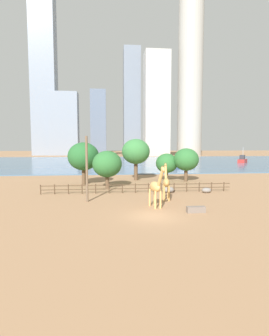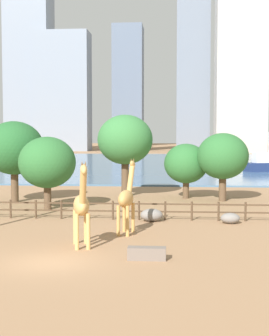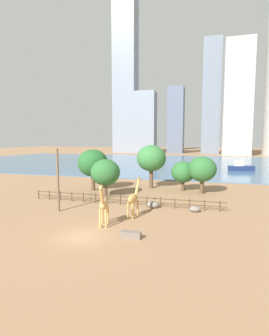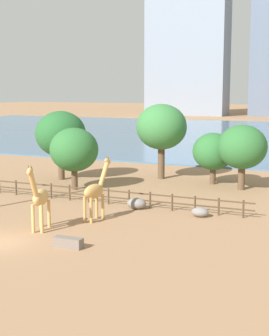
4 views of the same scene
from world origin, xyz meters
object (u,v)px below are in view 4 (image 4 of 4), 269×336
giraffe_companion (40,198)px  tree_center_broad (74,150)px  tree_right_tall (61,134)px  tree_left_large (162,127)px  boulder_near_fence (200,212)px  boulder_by_pole (137,203)px  giraffe_tall (95,191)px  tree_left_small (242,147)px  feeding_trough (68,242)px  tree_right_small (213,152)px

giraffe_companion → tree_center_broad: tree_center_broad is taller
tree_right_tall → tree_left_large: bearing=26.6°
boulder_near_fence → boulder_by_pole: size_ratio=0.84×
giraffe_tall → giraffe_companion: size_ratio=0.96×
giraffe_tall → tree_left_small: bearing=-16.1°
giraffe_companion → boulder_near_fence: bearing=117.9°
feeding_trough → tree_left_large: tree_left_large is taller
feeding_trough → tree_left_small: (5.43, 21.44, 3.61)m
boulder_near_fence → tree_center_broad: 14.88m
tree_left_large → tree_right_small: (5.65, -0.75, -2.13)m
feeding_trough → giraffe_tall: bearing=103.9°
giraffe_companion → boulder_by_pole: size_ratio=3.06×
tree_right_tall → tree_right_small: bearing=14.5°
tree_center_broad → tree_right_tall: tree_right_tall is taller
tree_right_tall → boulder_by_pole: bearing=-35.7°
feeding_trough → boulder_near_fence: bearing=64.0°
feeding_trough → tree_center_broad: tree_center_broad is taller
giraffe_tall → feeding_trough: bearing=-157.4°
tree_right_tall → tree_left_small: size_ratio=1.17×
boulder_near_fence → giraffe_companion: bearing=-137.5°
feeding_trough → boulder_by_pole: bearing=91.4°
tree_left_large → tree_right_tall: 10.22m
tree_left_small → boulder_by_pole: bearing=-117.6°
boulder_near_fence → tree_right_small: size_ratio=0.25×
tree_left_small → tree_right_small: (-3.15, 1.70, -0.75)m
giraffe_companion → boulder_near_fence: (8.45, 7.75, -1.84)m
feeding_trough → tree_right_small: (2.28, 23.14, 2.86)m
feeding_trough → tree_left_small: 22.41m
feeding_trough → tree_left_large: size_ratio=0.24×
giraffe_tall → boulder_by_pole: bearing=-8.1°
giraffe_tall → giraffe_companion: 4.38m
giraffe_tall → boulder_near_fence: 7.73m
boulder_by_pole → boulder_near_fence: bearing=-4.7°
tree_right_small → tree_left_large: bearing=172.4°
tree_center_broad → tree_left_small: tree_left_small is taller
tree_right_tall → tree_left_small: 18.05m
giraffe_tall → tree_center_broad: size_ratio=0.78×
feeding_trough → tree_left_small: bearing=75.8°
giraffe_companion → tree_right_small: tree_right_small is taller
boulder_near_fence → tree_right_small: (-2.65, 13.03, 2.81)m
boulder_by_pole → tree_right_tall: bearing=144.3°
boulder_near_fence → tree_right_small: tree_right_small is taller
boulder_near_fence → tree_center_broad: bearing=158.8°
giraffe_companion → tree_right_tall: tree_right_tall is taller
giraffe_companion → tree_left_small: (8.95, 19.08, 1.72)m
tree_center_broad → giraffe_companion: bearing=-68.6°
tree_center_broad → tree_right_tall: (-3.88, 3.97, 0.99)m
giraffe_companion → feeding_trough: 4.64m
tree_left_small → boulder_near_fence: bearing=-92.5°
boulder_by_pole → tree_left_large: bearing=103.1°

